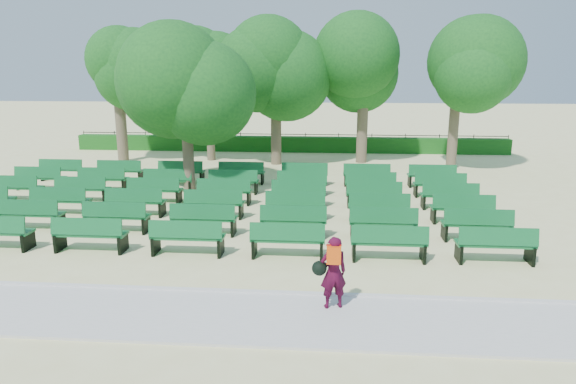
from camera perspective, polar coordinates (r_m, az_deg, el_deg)
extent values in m
plane|color=beige|center=(17.59, -3.52, -2.65)|extent=(120.00, 120.00, 0.00)
cube|color=silver|center=(10.79, -9.16, -13.47)|extent=(30.00, 2.20, 0.06)
cube|color=silver|center=(11.79, -7.84, -10.88)|extent=(30.00, 0.12, 0.10)
cube|color=#185B19|center=(31.14, 0.07, 5.34)|extent=(26.00, 0.70, 0.90)
cube|color=#11612E|center=(18.27, -7.46, -0.53)|extent=(1.98, 0.59, 0.07)
cube|color=#11612E|center=(17.98, -7.63, 0.14)|extent=(1.97, 0.20, 0.46)
cylinder|color=brown|center=(20.91, -11.02, 4.03)|extent=(0.44, 0.44, 3.06)
ellipsoid|color=#185C1C|center=(20.64, -11.39, 12.00)|extent=(4.98, 4.98, 4.48)
imported|color=#3E0821|center=(10.69, 5.06, -8.89)|extent=(0.64, 0.51, 1.54)
cube|color=#EB4D0C|center=(10.37, 5.11, -7.01)|extent=(0.29, 0.14, 0.36)
sphere|color=black|center=(10.61, 3.50, -8.46)|extent=(0.31, 0.31, 0.31)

